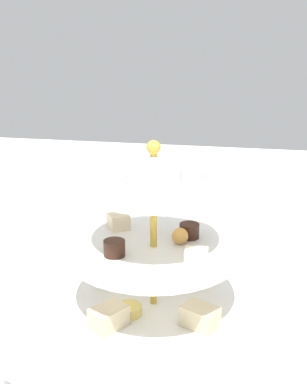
% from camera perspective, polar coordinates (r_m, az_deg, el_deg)
% --- Properties ---
extents(ground_plane, '(2.40, 2.40, 0.00)m').
position_cam_1_polar(ground_plane, '(0.73, 0.00, -14.00)').
color(ground_plane, silver).
extents(tiered_serving_stand, '(0.30, 0.30, 0.26)m').
position_cam_1_polar(tiered_serving_stand, '(0.69, 0.00, -8.65)').
color(tiered_serving_stand, white).
rests_on(tiered_serving_stand, ground_plane).
extents(water_glass_tall_right, '(0.07, 0.07, 0.12)m').
position_cam_1_polar(water_glass_tall_right, '(0.97, 0.23, -1.78)').
color(water_glass_tall_right, silver).
rests_on(water_glass_tall_right, ground_plane).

